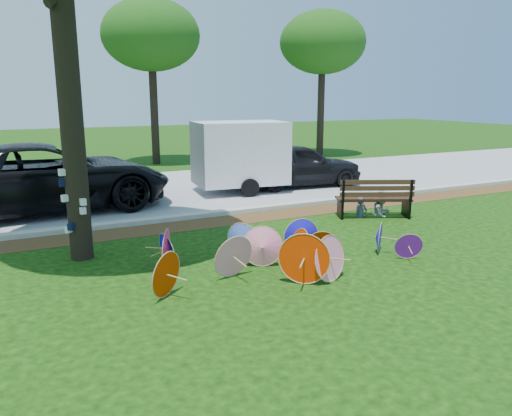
{
  "coord_description": "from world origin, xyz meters",
  "views": [
    {
      "loc": [
        -3.96,
        -7.08,
        3.21
      ],
      "look_at": [
        0.5,
        2.0,
        0.9
      ],
      "focal_mm": 35.0,
      "sensor_mm": 36.0,
      "label": 1
    }
  ],
  "objects_px": {
    "park_bench": "(373,198)",
    "cargo_trailer": "(240,153)",
    "black_van": "(45,177)",
    "dark_pickup": "(298,165)",
    "person_left": "(362,198)",
    "person_right": "(383,192)",
    "parasol_pile": "(270,250)"
  },
  "relations": [
    {
      "from": "black_van",
      "to": "parasol_pile",
      "type": "bearing_deg",
      "value": -159.11
    },
    {
      "from": "black_van",
      "to": "cargo_trailer",
      "type": "height_order",
      "value": "cargo_trailer"
    },
    {
      "from": "park_bench",
      "to": "person_right",
      "type": "xyz_separation_m",
      "value": [
        0.35,
        0.05,
        0.12
      ]
    },
    {
      "from": "black_van",
      "to": "person_left",
      "type": "bearing_deg",
      "value": -125.9
    },
    {
      "from": "dark_pickup",
      "to": "park_bench",
      "type": "relative_size",
      "value": 2.25
    },
    {
      "from": "dark_pickup",
      "to": "black_van",
      "type": "bearing_deg",
      "value": 97.29
    },
    {
      "from": "dark_pickup",
      "to": "person_left",
      "type": "relative_size",
      "value": 4.24
    },
    {
      "from": "cargo_trailer",
      "to": "person_left",
      "type": "distance_m",
      "value": 4.94
    },
    {
      "from": "park_bench",
      "to": "dark_pickup",
      "type": "bearing_deg",
      "value": 108.3
    },
    {
      "from": "park_bench",
      "to": "cargo_trailer",
      "type": "bearing_deg",
      "value": 134.75
    },
    {
      "from": "dark_pickup",
      "to": "parasol_pile",
      "type": "bearing_deg",
      "value": 151.75
    },
    {
      "from": "parasol_pile",
      "to": "dark_pickup",
      "type": "bearing_deg",
      "value": 55.85
    },
    {
      "from": "black_van",
      "to": "person_left",
      "type": "xyz_separation_m",
      "value": [
        7.44,
        -4.52,
        -0.42
      ]
    },
    {
      "from": "black_van",
      "to": "park_bench",
      "type": "height_order",
      "value": "black_van"
    },
    {
      "from": "cargo_trailer",
      "to": "park_bench",
      "type": "relative_size",
      "value": 1.46
    },
    {
      "from": "cargo_trailer",
      "to": "park_bench",
      "type": "xyz_separation_m",
      "value": [
        1.75,
        -4.72,
        -0.8
      ]
    },
    {
      "from": "parasol_pile",
      "to": "person_right",
      "type": "distance_m",
      "value": 5.41
    },
    {
      "from": "dark_pickup",
      "to": "cargo_trailer",
      "type": "bearing_deg",
      "value": 97.24
    },
    {
      "from": "park_bench",
      "to": "person_left",
      "type": "height_order",
      "value": "person_left"
    },
    {
      "from": "parasol_pile",
      "to": "dark_pickup",
      "type": "xyz_separation_m",
      "value": [
        4.93,
        7.27,
        0.38
      ]
    },
    {
      "from": "parasol_pile",
      "to": "person_left",
      "type": "relative_size",
      "value": 5.24
    },
    {
      "from": "cargo_trailer",
      "to": "person_left",
      "type": "xyz_separation_m",
      "value": [
        1.4,
        -4.67,
        -0.79
      ]
    },
    {
      "from": "person_right",
      "to": "park_bench",
      "type": "bearing_deg",
      "value": 176.03
    },
    {
      "from": "dark_pickup",
      "to": "person_left",
      "type": "height_order",
      "value": "dark_pickup"
    },
    {
      "from": "parasol_pile",
      "to": "park_bench",
      "type": "height_order",
      "value": "park_bench"
    },
    {
      "from": "person_left",
      "to": "cargo_trailer",
      "type": "bearing_deg",
      "value": 108.36
    },
    {
      "from": "black_van",
      "to": "park_bench",
      "type": "relative_size",
      "value": 3.44
    },
    {
      "from": "dark_pickup",
      "to": "cargo_trailer",
      "type": "distance_m",
      "value": 2.33
    },
    {
      "from": "dark_pickup",
      "to": "park_bench",
      "type": "height_order",
      "value": "dark_pickup"
    },
    {
      "from": "cargo_trailer",
      "to": "dark_pickup",
      "type": "bearing_deg",
      "value": 7.5
    },
    {
      "from": "black_van",
      "to": "cargo_trailer",
      "type": "distance_m",
      "value": 6.05
    },
    {
      "from": "black_van",
      "to": "dark_pickup",
      "type": "relative_size",
      "value": 1.53
    }
  ]
}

